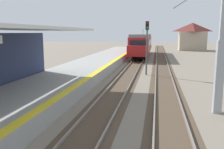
# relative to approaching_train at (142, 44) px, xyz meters

# --- Properties ---
(station_platform) EXTENTS (5.00, 80.00, 0.91)m
(station_platform) POSITION_rel_approaching_train_xyz_m (-4.40, -27.29, -1.73)
(station_platform) COLOR #999993
(station_platform) RESTS_ON ground
(track_pair_nearest_platform) EXTENTS (2.34, 120.00, 0.16)m
(track_pair_nearest_platform) POSITION_rel_approaching_train_xyz_m (-0.00, -23.29, -2.13)
(track_pair_nearest_platform) COLOR #4C3D2D
(track_pair_nearest_platform) RESTS_ON ground
(track_pair_middle) EXTENTS (2.34, 120.00, 0.16)m
(track_pair_middle) POSITION_rel_approaching_train_xyz_m (3.40, -23.29, -2.13)
(track_pair_middle) COLOR #4C3D2D
(track_pair_middle) RESTS_ON ground
(approaching_train) EXTENTS (2.93, 19.60, 4.76)m
(approaching_train) POSITION_rel_approaching_train_xyz_m (0.00, 0.00, 0.00)
(approaching_train) COLOR maroon
(approaching_train) RESTS_ON ground
(rail_signal_post) EXTENTS (0.32, 0.34, 5.20)m
(rail_signal_post) POSITION_rel_approaching_train_xyz_m (1.72, -19.47, 1.02)
(rail_signal_post) COLOR #4C4C4C
(rail_signal_post) RESTS_ON ground
(catenary_pylon_far_side) EXTENTS (5.00, 0.40, 7.50)m
(catenary_pylon_far_side) POSITION_rel_approaching_train_xyz_m (5.56, -30.40, 1.43)
(catenary_pylon_far_side) COLOR #9EA3A8
(catenary_pylon_far_side) RESTS_ON ground
(distant_trackside_house) EXTENTS (6.60, 5.28, 6.40)m
(distant_trackside_house) POSITION_rel_approaching_train_xyz_m (10.77, 16.95, 1.16)
(distant_trackside_house) COLOR tan
(distant_trackside_house) RESTS_ON ground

